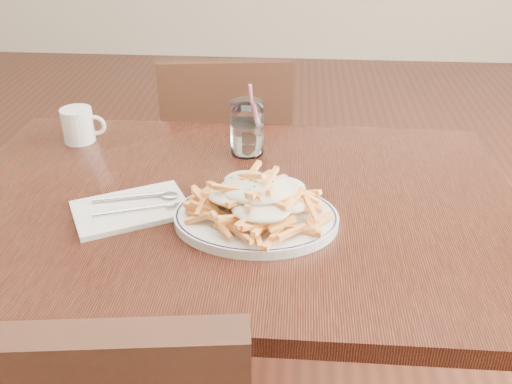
# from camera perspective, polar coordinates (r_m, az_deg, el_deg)

# --- Properties ---
(table) EXTENTS (1.20, 0.80, 0.75)m
(table) POSITION_cam_1_polar(r_m,az_deg,el_deg) (1.24, -2.16, -3.84)
(table) COLOR black
(table) RESTS_ON ground
(chair_far) EXTENTS (0.44, 0.44, 0.86)m
(chair_far) POSITION_cam_1_polar(r_m,az_deg,el_deg) (1.94, -2.82, 3.14)
(chair_far) COLOR black
(chair_far) RESTS_ON ground
(fries_plate) EXTENTS (0.39, 0.37, 0.02)m
(fries_plate) POSITION_cam_1_polar(r_m,az_deg,el_deg) (1.12, 0.00, -2.61)
(fries_plate) COLOR white
(fries_plate) RESTS_ON table
(loaded_fries) EXTENTS (0.31, 0.28, 0.08)m
(loaded_fries) POSITION_cam_1_polar(r_m,az_deg,el_deg) (1.09, -0.00, -0.31)
(loaded_fries) COLOR #F29D4A
(loaded_fries) RESTS_ON fries_plate
(napkin) EXTENTS (0.27, 0.23, 0.01)m
(napkin) POSITION_cam_1_polar(r_m,az_deg,el_deg) (1.18, -12.39, -1.67)
(napkin) COLOR silver
(napkin) RESTS_ON table
(cutlery) EXTENTS (0.20, 0.13, 0.01)m
(cutlery) POSITION_cam_1_polar(r_m,az_deg,el_deg) (1.18, -12.38, -1.15)
(cutlery) COLOR silver
(cutlery) RESTS_ON napkin
(water_glass) EXTENTS (0.08, 0.08, 0.18)m
(water_glass) POSITION_cam_1_polar(r_m,az_deg,el_deg) (1.38, -0.90, 6.13)
(water_glass) COLOR white
(water_glass) RESTS_ON table
(coffee_mug) EXTENTS (0.11, 0.08, 0.09)m
(coffee_mug) POSITION_cam_1_polar(r_m,az_deg,el_deg) (1.51, -17.30, 6.39)
(coffee_mug) COLOR white
(coffee_mug) RESTS_ON table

